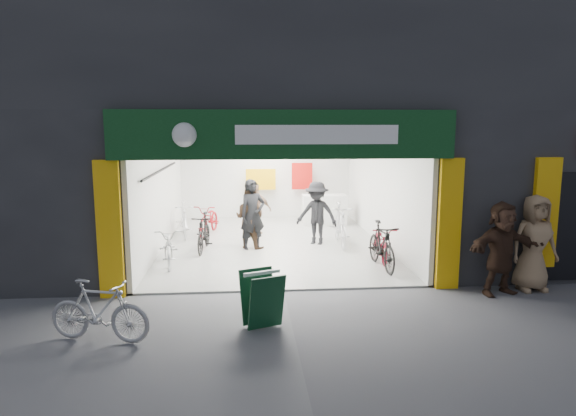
{
  "coord_description": "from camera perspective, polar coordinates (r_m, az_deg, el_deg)",
  "views": [
    {
      "loc": [
        -0.73,
        -9.62,
        3.24
      ],
      "look_at": [
        0.21,
        1.5,
        1.41
      ],
      "focal_mm": 32.0,
      "sensor_mm": 36.0,
      "label": 1
    }
  ],
  "objects": [
    {
      "name": "bike_left_midback",
      "position": [
        15.28,
        -8.75,
        -1.28
      ],
      "size": [
        0.97,
        1.85,
        0.92
      ],
      "primitive_type": "imported",
      "rotation": [
        0.0,
        0.0,
        -0.21
      ],
      "color": "maroon",
      "rests_on": "ground"
    },
    {
      "name": "customer_b",
      "position": [
        13.41,
        -4.31,
        -1.15
      ],
      "size": [
        0.98,
        0.91,
        1.62
      ],
      "primitive_type": "imported",
      "rotation": [
        0.0,
        0.0,
        2.67
      ],
      "color": "#342317",
      "rests_on": "ground"
    },
    {
      "name": "pedestrian_far",
      "position": [
        10.59,
        22.63,
        -4.16
      ],
      "size": [
        1.76,
        0.97,
        1.81
      ],
      "primitive_type": "imported",
      "rotation": [
        0.0,
        0.0,
        0.27
      ],
      "color": "#352218",
      "rests_on": "ground"
    },
    {
      "name": "sandwich_board",
      "position": [
        8.33,
        -2.89,
        -9.92
      ],
      "size": [
        0.76,
        0.77,
        0.9
      ],
      "rotation": [
        0.0,
        0.0,
        0.37
      ],
      "color": "#0D361D",
      "rests_on": "ground"
    },
    {
      "name": "bike_right_front",
      "position": [
        11.75,
        10.36,
        -4.16
      ],
      "size": [
        0.6,
        1.8,
        1.07
      ],
      "primitive_type": "imported",
      "rotation": [
        0.0,
        0.0,
        0.05
      ],
      "color": "black",
      "rests_on": "ground"
    },
    {
      "name": "bike_right_mid",
      "position": [
        12.48,
        10.34,
        -3.88
      ],
      "size": [
        0.72,
        1.67,
        0.85
      ],
      "primitive_type": "imported",
      "rotation": [
        0.0,
        0.0,
        -0.1
      ],
      "color": "maroon",
      "rests_on": "ground"
    },
    {
      "name": "building",
      "position": [
        14.74,
        1.63,
        13.48
      ],
      "size": [
        17.0,
        10.27,
        8.0
      ],
      "color": "#232326",
      "rests_on": "ground"
    },
    {
      "name": "bike_right_back",
      "position": [
        13.82,
        5.83,
        -1.87
      ],
      "size": [
        0.62,
        1.93,
        1.15
      ],
      "primitive_type": "imported",
      "rotation": [
        0.0,
        0.0,
        -0.04
      ],
      "color": "silver",
      "rests_on": "ground"
    },
    {
      "name": "customer_d",
      "position": [
        14.99,
        -3.57,
        -0.19
      ],
      "size": [
        0.97,
        0.6,
        1.54
      ],
      "primitive_type": "imported",
      "rotation": [
        0.0,
        0.0,
        2.88
      ],
      "color": "#896750",
      "rests_on": "ground"
    },
    {
      "name": "bike_left_back",
      "position": [
        15.07,
        -11.49,
        -1.32
      ],
      "size": [
        0.75,
        1.76,
        1.02
      ],
      "primitive_type": "imported",
      "rotation": [
        0.0,
        0.0,
        0.16
      ],
      "color": "silver",
      "rests_on": "ground"
    },
    {
      "name": "bike_left_front",
      "position": [
        12.2,
        -13.07,
        -4.13
      ],
      "size": [
        0.85,
        1.81,
        0.91
      ],
      "primitive_type": "imported",
      "rotation": [
        0.0,
        0.0,
        0.14
      ],
      "color": "#A7A7AB",
      "rests_on": "ground"
    },
    {
      "name": "ground",
      "position": [
        10.18,
        -0.46,
        -9.26
      ],
      "size": [
        60.0,
        60.0,
        0.0
      ],
      "primitive_type": "plane",
      "color": "#56565B",
      "rests_on": "ground"
    },
    {
      "name": "parked_bike",
      "position": [
        8.32,
        -20.25,
        -10.66
      ],
      "size": [
        1.66,
        0.86,
        0.96
      ],
      "primitive_type": "imported",
      "rotation": [
        0.0,
        0.0,
        1.31
      ],
      "color": "#A4A4A9",
      "rests_on": "ground"
    },
    {
      "name": "pedestrian_near",
      "position": [
        11.11,
        25.66,
        -3.52
      ],
      "size": [
        0.94,
        0.63,
        1.9
      ],
      "primitive_type": "imported",
      "rotation": [
        0.0,
        0.0,
        0.03
      ],
      "color": "#8D7152",
      "rests_on": "ground"
    },
    {
      "name": "bike_left_midfront",
      "position": [
        13.3,
        -9.34,
        -2.73
      ],
      "size": [
        0.62,
        1.69,
        0.99
      ],
      "primitive_type": "imported",
      "rotation": [
        0.0,
        0.0,
        -0.09
      ],
      "color": "black",
      "rests_on": "ground"
    },
    {
      "name": "customer_a",
      "position": [
        13.22,
        -3.95,
        -0.8
      ],
      "size": [
        0.79,
        0.67,
        1.85
      ],
      "primitive_type": "imported",
      "rotation": [
        0.0,
        0.0,
        0.39
      ],
      "color": "black",
      "rests_on": "ground"
    },
    {
      "name": "customer_c",
      "position": [
        13.77,
        3.22,
        -0.65
      ],
      "size": [
        1.28,
        1.06,
        1.73
      ],
      "primitive_type": "imported",
      "rotation": [
        0.0,
        0.0,
        -0.44
      ],
      "color": "black",
      "rests_on": "ground"
    }
  ]
}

